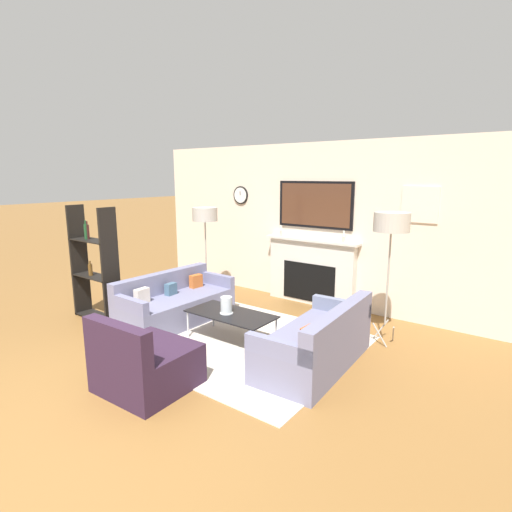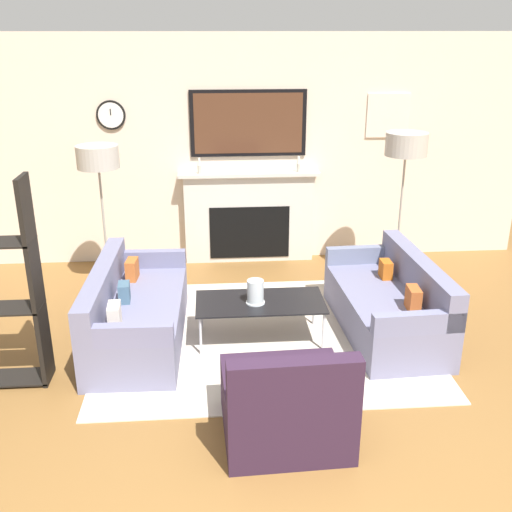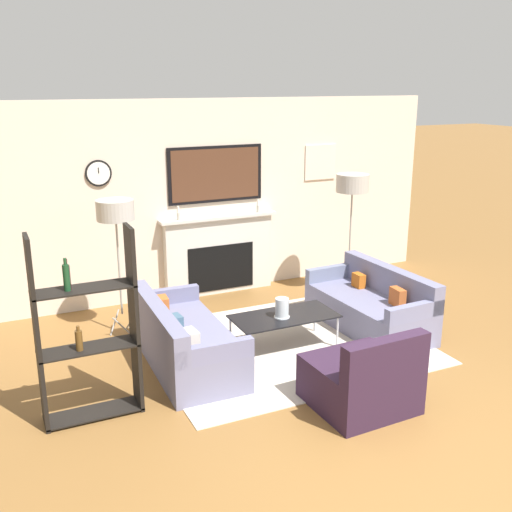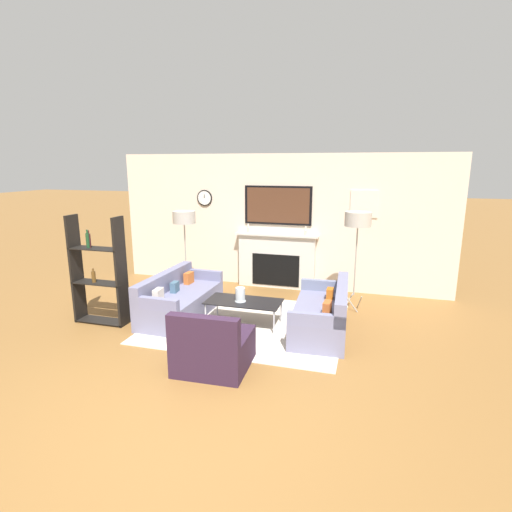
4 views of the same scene
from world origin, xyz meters
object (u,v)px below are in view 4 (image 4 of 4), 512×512
Objects in this scene: floor_lamp_right at (358,220)px; floor_lamp_left at (184,218)px; couch_right at (323,315)px; hurricane_candle at (240,295)px; shelf_unit at (98,273)px; couch_left at (179,300)px; armchair at (213,348)px; coffee_table at (244,302)px.

floor_lamp_left is at bearing 180.00° from floor_lamp_right.
floor_lamp_right is (0.40, 1.11, 1.30)m from couch_right.
hurricane_candle is 0.13× the size of shelf_unit.
floor_lamp_right is (2.80, 1.11, 1.31)m from couch_left.
couch_left is 1.03× the size of floor_lamp_right.
hurricane_candle is 2.18m from floor_lamp_left.
floor_lamp_left is 0.95× the size of shelf_unit.
couch_left is 3.28m from floor_lamp_right.
floor_lamp_left is 0.95× the size of floor_lamp_right.
armchair is 0.52× the size of floor_lamp_right.
armchair is (-1.18, -1.51, -0.00)m from couch_right.
hurricane_candle is (-0.11, 1.41, 0.22)m from armchair.
couch_right is 1.24m from coffee_table.
hurricane_candle is 0.13× the size of floor_lamp_right.
shelf_unit reaches higher than hurricane_candle.
floor_lamp_right is at bearing 35.76° from hurricane_candle.
coffee_table is 0.68× the size of floor_lamp_right.
floor_lamp_left reaches higher than armchair.
couch_left is 1.98× the size of armchair.
floor_lamp_left reaches higher than coffee_table.
couch_left is 1.94m from armchair.
shelf_unit is at bearing -166.81° from hurricane_candle.
armchair reaches higher than couch_right.
armchair is 4.02× the size of hurricane_candle.
armchair is at bearing -128.05° from couch_right.
floor_lamp_right reaches higher than hurricane_candle.
floor_lamp_right is at bearing 24.04° from shelf_unit.
coffee_table is at bearing -176.85° from couch_right.
hurricane_candle is at bearing -145.35° from coffee_table.
coffee_table is at bearing -3.34° from couch_left.
armchair is 1.43m from hurricane_candle.
shelf_unit is (-2.29, 0.90, 0.56)m from armchair.
floor_lamp_left is at bearing 141.27° from hurricane_candle.
couch_left is 2.40m from couch_right.
couch_right is at bearing 0.01° from couch_left.
couch_right is at bearing 4.46° from hurricane_candle.
couch_right is 0.99× the size of shelf_unit.
couch_left is at bearing -179.99° from couch_right.
coffee_table is 0.68× the size of shelf_unit.
floor_lamp_right is (1.64, 1.18, 1.20)m from coffee_table.
floor_lamp_left is 3.20m from floor_lamp_right.
armchair is 3.33m from floor_lamp_right.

